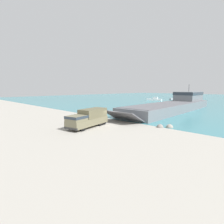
{
  "coord_description": "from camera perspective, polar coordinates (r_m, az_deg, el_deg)",
  "views": [
    {
      "loc": [
        22.27,
        -21.79,
        6.48
      ],
      "look_at": [
        -0.37,
        1.27,
        2.05
      ],
      "focal_mm": 28.0,
      "sensor_mm": 36.0,
      "label": 1
    }
  ],
  "objects": [
    {
      "name": "shoreline_rock_a",
      "position": [
        30.18,
        15.39,
        -4.87
      ],
      "size": [
        1.11,
        1.11,
        1.11
      ],
      "primitive_type": "sphere",
      "color": "gray",
      "rests_on": "ground_plane"
    },
    {
      "name": "military_truck",
      "position": [
        29.4,
        -7.77,
        -1.97
      ],
      "size": [
        4.27,
        8.47,
        2.97
      ],
      "rotation": [
        0.0,
        0.0,
        -1.35
      ],
      "color": "#6B664C",
      "rests_on": "ground_plane"
    },
    {
      "name": "cargo_crate",
      "position": [
        30.18,
        -12.27,
        -4.28
      ],
      "size": [
        0.68,
        0.74,
        0.5
      ],
      "primitive_type": "cube",
      "rotation": [
        0.0,
        0.0,
        -0.34
      ],
      "color": "#3D4C33",
      "rests_on": "ground_plane"
    },
    {
      "name": "moored_boat_a",
      "position": [
        103.28,
        20.33,
        4.11
      ],
      "size": [
        6.01,
        6.94,
        2.02
      ],
      "rotation": [
        0.0,
        0.0,
        2.49
      ],
      "color": "#B7BABF",
      "rests_on": "ground_plane"
    },
    {
      "name": "ground_plane",
      "position": [
        31.83,
        -1.13,
        -3.93
      ],
      "size": [
        240.0,
        240.0,
        0.0
      ],
      "primitive_type": "plane",
      "color": "#9E998E"
    },
    {
      "name": "shoreline_rock_b",
      "position": [
        30.47,
        18.31,
        -4.87
      ],
      "size": [
        1.15,
        1.15,
        1.15
      ],
      "primitive_type": "sphere",
      "color": "gray",
      "rests_on": "ground_plane"
    },
    {
      "name": "landing_craft",
      "position": [
        54.81,
        20.1,
        2.52
      ],
      "size": [
        10.26,
        43.84,
        7.69
      ],
      "rotation": [
        0.0,
        0.0,
        0.04
      ],
      "color": "slate",
      "rests_on": "ground_plane"
    },
    {
      "name": "soldier_on_ramp",
      "position": [
        32.58,
        -9.43,
        -2.06
      ],
      "size": [
        0.36,
        0.49,
        1.66
      ],
      "rotation": [
        0.0,
        0.0,
        5.98
      ],
      "color": "#4C4738",
      "rests_on": "ground_plane"
    },
    {
      "name": "moored_boat_c",
      "position": [
        93.26,
        13.67,
        4.0
      ],
      "size": [
        8.01,
        3.93,
        1.92
      ],
      "rotation": [
        0.0,
        0.0,
        1.85
      ],
      "color": "white",
      "rests_on": "ground_plane"
    },
    {
      "name": "moored_boat_b",
      "position": [
        82.15,
        21.5,
        3.09
      ],
      "size": [
        5.38,
        4.11,
        1.48
      ],
      "rotation": [
        0.0,
        0.0,
        1.07
      ],
      "color": "white",
      "rests_on": "ground_plane"
    }
  ]
}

